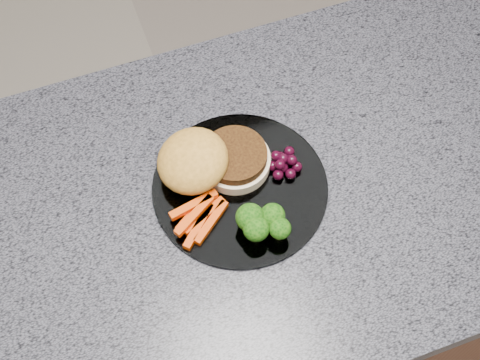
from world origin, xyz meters
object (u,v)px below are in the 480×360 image
object	(u,v)px
grape_bunch	(283,163)
island_cabinet	(272,291)
plate	(240,188)
burger	(208,162)

from	to	relation	value
grape_bunch	island_cabinet	bearing A→B (deg)	-100.74
plate	burger	size ratio (longest dim) A/B	1.44
plate	burger	xyz separation A→B (m)	(-0.03, 0.04, 0.03)
island_cabinet	plate	xyz separation A→B (m)	(-0.07, 0.01, 0.47)
island_cabinet	grape_bunch	world-z (taller)	grape_bunch
island_cabinet	burger	world-z (taller)	burger
burger	grape_bunch	world-z (taller)	burger
island_cabinet	plate	size ratio (longest dim) A/B	4.62
plate	grape_bunch	world-z (taller)	grape_bunch
island_cabinet	plate	world-z (taller)	plate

